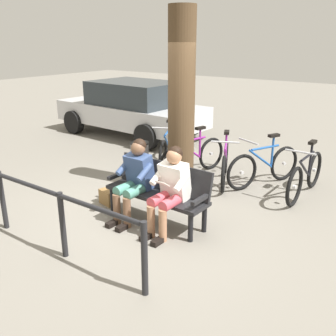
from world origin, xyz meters
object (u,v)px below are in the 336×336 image
at_px(handbag, 107,197).
at_px(tree_trunk, 181,104).
at_px(person_companion, 135,176).
at_px(parked_car, 132,107).
at_px(bicycle_purple, 264,166).
at_px(bicycle_red, 225,164).
at_px(bicycle_orange, 168,148).
at_px(litter_bin, 140,162).
at_px(bicycle_silver, 193,157).
at_px(person_reading, 170,186).
at_px(bench, 159,188).
at_px(bicycle_blue, 305,176).

distance_m(handbag, tree_trunk, 1.95).
height_order(person_companion, parked_car, parked_car).
relative_size(person_companion, bicycle_purple, 0.78).
distance_m(bicycle_red, bicycle_orange, 1.49).
xyz_separation_m(person_companion, litter_bin, (0.94, -1.25, -0.29)).
height_order(litter_bin, parked_car, parked_car).
bearing_deg(bicycle_silver, bicycle_orange, -91.83).
bearing_deg(litter_bin, parked_car, -47.51).
bearing_deg(handbag, tree_trunk, -117.24).
height_order(person_companion, litter_bin, person_companion).
height_order(handbag, tree_trunk, tree_trunk).
bearing_deg(bicycle_silver, litter_bin, -19.86).
height_order(handbag, bicycle_purple, bicycle_purple).
relative_size(litter_bin, bicycle_silver, 0.46).
bearing_deg(bicycle_silver, bicycle_red, 104.39).
bearing_deg(tree_trunk, handbag, 62.76).
relative_size(person_reading, bicycle_red, 0.77).
height_order(bench, tree_trunk, tree_trunk).
height_order(tree_trunk, bicycle_orange, tree_trunk).
relative_size(handbag, litter_bin, 0.40).
bearing_deg(bicycle_silver, person_reading, 39.43).
relative_size(litter_bin, bicycle_blue, 0.45).
bearing_deg(bicycle_purple, litter_bin, -34.81).
height_order(handbag, bicycle_orange, bicycle_orange).
distance_m(bicycle_blue, bicycle_orange, 2.89).
xyz_separation_m(litter_bin, bicycle_blue, (-2.73, -1.05, -0.02)).
bearing_deg(bicycle_silver, bicycle_blue, 109.78).
height_order(tree_trunk, bicycle_red, tree_trunk).
distance_m(litter_bin, bicycle_red, 1.58).
bearing_deg(bicycle_red, litter_bin, -81.36).
relative_size(bench, bicycle_orange, 1.04).
relative_size(litter_bin, bicycle_purple, 0.49).
distance_m(litter_bin, bicycle_blue, 2.93).
relative_size(tree_trunk, bicycle_silver, 1.87).
height_order(tree_trunk, bicycle_silver, tree_trunk).
relative_size(bicycle_orange, parked_car, 0.36).
relative_size(handbag, bicycle_orange, 0.19).
bearing_deg(litter_bin, bicycle_red, -146.60).
distance_m(bench, bicycle_purple, 2.35).
relative_size(tree_trunk, litter_bin, 4.06).
bearing_deg(handbag, bicycle_red, -118.01).
relative_size(person_companion, tree_trunk, 0.39).
xyz_separation_m(handbag, bicycle_orange, (0.40, -2.25, 0.24)).
bearing_deg(bicycle_purple, parked_car, -84.18).
height_order(person_reading, person_companion, same).
xyz_separation_m(bench, person_reading, (-0.32, 0.17, 0.16)).
xyz_separation_m(bench, parked_car, (3.72, -3.77, 0.27)).
bearing_deg(bench, bicycle_red, -89.62).
height_order(person_reading, bicycle_blue, person_reading).
xyz_separation_m(litter_bin, bicycle_silver, (-0.62, -0.88, -0.02)).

